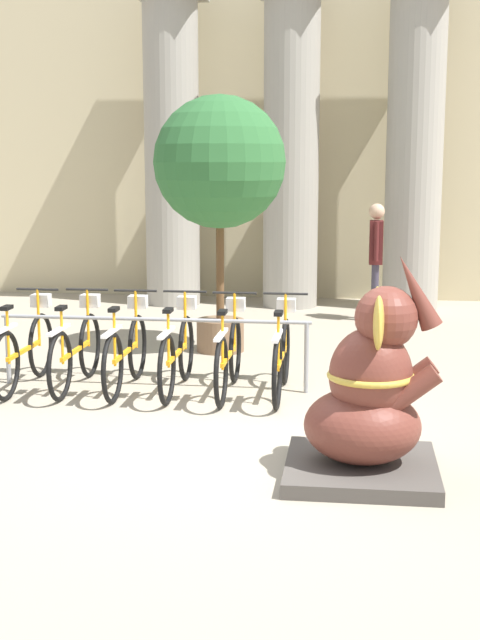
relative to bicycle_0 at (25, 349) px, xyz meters
The scene contains 15 objects.
ground_plane 3.06m from the bicycle_0, 36.69° to the right, with size 60.00×60.00×0.00m, color #9E937F.
building_facade 7.66m from the bicycle_0, 70.30° to the left, with size 20.00×0.20×6.00m.
column_left 6.21m from the bicycle_0, 85.60° to the left, with size 1.13×1.13×5.16m.
column_middle 6.65m from the bicycle_0, 67.23° to the left, with size 1.13×1.13×5.16m.
column_right 7.61m from the bicycle_0, 52.67° to the left, with size 1.13×1.13×5.16m.
bike_rack 1.40m from the bicycle_0, ahead, with size 3.36×0.05×0.77m.
bicycle_0 is the anchor object (origin of this frame).
bicycle_1 0.56m from the bicycle_0, ahead, with size 0.48×1.76×1.01m.
bicycle_2 1.11m from the bicycle_0, ahead, with size 0.48×1.76×1.01m.
bicycle_3 1.66m from the bicycle_0, ahead, with size 0.48×1.76×1.01m.
bicycle_4 2.21m from the bicycle_0, ahead, with size 0.48×1.76×1.01m.
bicycle_5 2.76m from the bicycle_0, ahead, with size 0.48×1.76×1.01m.
elephant_statue 4.30m from the bicycle_0, 32.63° to the right, with size 1.17×1.17×1.76m.
person_pedestrian 5.99m from the bicycle_0, 50.18° to the left, with size 0.24×0.47×1.78m.
potted_tree 3.35m from the bicycle_0, 49.16° to the left, with size 1.65×1.65×3.22m.
Camera 1 is at (1.04, -7.16, 2.42)m, focal length 50.00 mm.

